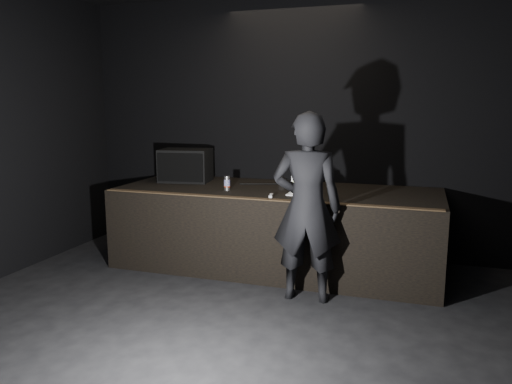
{
  "coord_description": "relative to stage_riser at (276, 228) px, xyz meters",
  "views": [
    {
      "loc": [
        1.68,
        -3.2,
        2.06
      ],
      "look_at": [
        -0.13,
        2.3,
        1.03
      ],
      "focal_mm": 35.0,
      "sensor_mm": 36.0,
      "label": 1
    }
  ],
  "objects": [
    {
      "name": "riser_lip",
      "position": [
        0.0,
        -0.71,
        0.51
      ],
      "size": [
        3.92,
        0.1,
        0.01
      ],
      "primitive_type": "cube",
      "color": "brown",
      "rests_on": "stage_riser"
    },
    {
      "name": "laptop",
      "position": [
        0.38,
        -0.24,
        0.56
      ],
      "size": [
        0.31,
        0.28,
        0.21
      ],
      "rotation": [
        0.0,
        0.0,
        -0.0
      ],
      "color": "white",
      "rests_on": "stage_riser"
    },
    {
      "name": "stage_monitor",
      "position": [
        -1.36,
        0.21,
        0.72
      ],
      "size": [
        0.73,
        0.58,
        0.44
      ],
      "rotation": [
        0.0,
        0.0,
        0.15
      ],
      "color": "black",
      "rests_on": "stage_riser"
    },
    {
      "name": "ground",
      "position": [
        0.0,
        -2.73,
        -0.5
      ],
      "size": [
        7.0,
        7.0,
        0.0
      ],
      "primitive_type": "plane",
      "color": "black",
      "rests_on": "ground"
    },
    {
      "name": "stage_riser",
      "position": [
        0.0,
        0.0,
        0.0
      ],
      "size": [
        4.0,
        1.5,
        1.0
      ],
      "primitive_type": "cube",
      "color": "black",
      "rests_on": "ground"
    },
    {
      "name": "plastic_cup",
      "position": [
        0.09,
        -0.09,
        0.55
      ],
      "size": [
        0.08,
        0.08,
        0.1
      ],
      "primitive_type": "cylinder",
      "color": "white",
      "rests_on": "stage_riser"
    },
    {
      "name": "wii_remote",
      "position": [
        0.08,
        -0.53,
        0.51
      ],
      "size": [
        0.07,
        0.16,
        0.03
      ],
      "primitive_type": "cube",
      "rotation": [
        0.0,
        0.0,
        0.19
      ],
      "color": "silver",
      "rests_on": "stage_riser"
    },
    {
      "name": "room_walls",
      "position": [
        0.0,
        -2.73,
        1.52
      ],
      "size": [
        6.1,
        7.1,
        3.52
      ],
      "color": "black",
      "rests_on": "ground"
    },
    {
      "name": "person",
      "position": [
        0.6,
        -0.95,
        0.49
      ],
      "size": [
        0.76,
        0.53,
        1.99
      ],
      "primitive_type": "imported",
      "rotation": [
        0.0,
        0.0,
        3.22
      ],
      "color": "black",
      "rests_on": "ground"
    },
    {
      "name": "beer_can",
      "position": [
        -0.55,
        -0.29,
        0.59
      ],
      "size": [
        0.08,
        0.08,
        0.18
      ],
      "color": "silver",
      "rests_on": "stage_riser"
    },
    {
      "name": "cable",
      "position": [
        -0.19,
        0.31,
        0.51
      ],
      "size": [
        0.75,
        0.28,
        0.02
      ],
      "primitive_type": "cylinder",
      "rotation": [
        0.0,
        1.57,
        0.34
      ],
      "color": "black",
      "rests_on": "stage_riser"
    }
  ]
}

